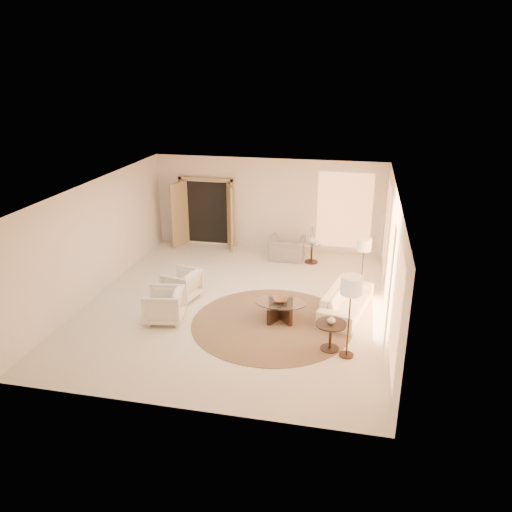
% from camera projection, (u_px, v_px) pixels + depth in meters
% --- Properties ---
extents(room, '(7.04, 8.04, 2.83)m').
position_uv_depth(room, '(235.00, 249.00, 11.44)').
color(room, silver).
rests_on(room, ground).
extents(windows_right, '(0.10, 6.40, 2.40)m').
position_uv_depth(windows_right, '(390.00, 260.00, 10.88)').
color(windows_right, '#F29F61').
rests_on(windows_right, room).
extents(window_back_corner, '(1.70, 0.10, 2.40)m').
position_uv_depth(window_back_corner, '(344.00, 211.00, 14.63)').
color(window_back_corner, '#F29F61').
rests_on(window_back_corner, room).
extents(curtains_right, '(0.06, 5.20, 2.60)m').
position_uv_depth(curtains_right, '(386.00, 249.00, 11.73)').
color(curtains_right, beige).
rests_on(curtains_right, room).
extents(french_doors, '(1.95, 0.66, 2.16)m').
position_uv_depth(french_doors, '(206.00, 213.00, 15.42)').
color(french_doors, tan).
rests_on(french_doors, room).
extents(area_rug, '(3.71, 3.71, 0.01)m').
position_uv_depth(area_rug, '(272.00, 323.00, 11.01)').
color(area_rug, '#452F1D').
rests_on(area_rug, room).
extents(sofa, '(1.24, 2.17, 0.60)m').
position_uv_depth(sofa, '(347.00, 301.00, 11.38)').
color(sofa, white).
rests_on(sofa, room).
extents(armchair_left, '(0.88, 0.92, 0.79)m').
position_uv_depth(armchair_left, '(182.00, 283.00, 12.09)').
color(armchair_left, white).
rests_on(armchair_left, room).
extents(armchair_right, '(0.87, 0.91, 0.82)m').
position_uv_depth(armchair_right, '(164.00, 304.00, 10.99)').
color(armchair_right, white).
rests_on(armchair_right, room).
extents(accent_chair, '(1.01, 0.66, 0.88)m').
position_uv_depth(accent_chair, '(287.00, 245.00, 14.53)').
color(accent_chair, gray).
rests_on(accent_chair, room).
extents(coffee_table, '(1.30, 1.30, 0.43)m').
position_uv_depth(coffee_table, '(280.00, 308.00, 11.12)').
color(coffee_table, black).
rests_on(coffee_table, room).
extents(end_table, '(0.62, 0.62, 0.58)m').
position_uv_depth(end_table, '(331.00, 332.00, 9.87)').
color(end_table, black).
rests_on(end_table, room).
extents(side_table, '(0.51, 0.51, 0.59)m').
position_uv_depth(side_table, '(312.00, 251.00, 14.33)').
color(side_table, '#302118').
rests_on(side_table, room).
extents(floor_lamp_near, '(0.35, 0.35, 1.45)m').
position_uv_depth(floor_lamp_near, '(364.00, 247.00, 12.02)').
color(floor_lamp_near, '#302118').
rests_on(floor_lamp_near, room).
extents(floor_lamp_far, '(0.41, 0.41, 1.69)m').
position_uv_depth(floor_lamp_far, '(351.00, 289.00, 9.27)').
color(floor_lamp_far, '#302118').
rests_on(floor_lamp_far, room).
extents(bowl, '(0.39, 0.39, 0.08)m').
position_uv_depth(bowl, '(280.00, 300.00, 11.05)').
color(bowl, brown).
rests_on(bowl, coffee_table).
extents(end_vase, '(0.21, 0.21, 0.17)m').
position_uv_depth(end_vase, '(331.00, 320.00, 9.77)').
color(end_vase, white).
rests_on(end_vase, end_table).
extents(side_vase, '(0.26, 0.26, 0.25)m').
position_uv_depth(side_vase, '(312.00, 239.00, 14.20)').
color(side_vase, white).
rests_on(side_vase, side_table).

